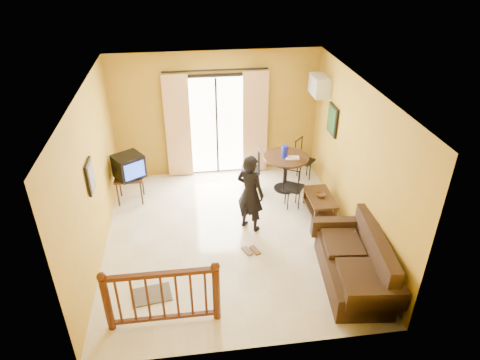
{
  "coord_description": "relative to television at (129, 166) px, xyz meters",
  "views": [
    {
      "loc": [
        -0.65,
        -6.3,
        4.89
      ],
      "look_at": [
        0.22,
        0.2,
        1.06
      ],
      "focal_mm": 32.0,
      "sensor_mm": 36.0,
      "label": 1
    }
  ],
  "objects": [
    {
      "name": "doormat",
      "position": [
        0.49,
        -2.81,
        -0.8
      ],
      "size": [
        0.65,
        0.49,
        0.02
      ],
      "primitive_type": "cube",
      "rotation": [
        0.0,
        0.0,
        0.15
      ],
      "color": "#554B44",
      "rests_on": "ground"
    },
    {
      "name": "air_conditioner",
      "position": [
        3.96,
        0.47,
        1.34
      ],
      "size": [
        0.31,
        0.6,
        0.4
      ],
      "color": "silver",
      "rests_on": "room_shell"
    },
    {
      "name": "sofa",
      "position": [
        3.73,
        -2.91,
        -0.47
      ],
      "size": [
        1.05,
        1.96,
        0.9
      ],
      "rotation": [
        0.0,
        0.0,
        -0.11
      ],
      "color": "#332013",
      "rests_on": "ground"
    },
    {
      "name": "stair_balustrade",
      "position": [
        0.72,
        -3.38,
        -0.24
      ],
      "size": [
        1.63,
        0.13,
        1.04
      ],
      "color": "#471E0F",
      "rests_on": "ground"
    },
    {
      "name": "picture_left",
      "position": [
        -0.35,
        -1.68,
        0.74
      ],
      "size": [
        0.05,
        0.42,
        0.52
      ],
      "color": "black",
      "rests_on": "room_shell"
    },
    {
      "name": "room_shell",
      "position": [
        1.87,
        -1.48,
        0.9
      ],
      "size": [
        5.0,
        5.0,
        5.0
      ],
      "color": "white",
      "rests_on": "ground"
    },
    {
      "name": "dining_table",
      "position": [
        3.24,
        0.02,
        -0.17
      ],
      "size": [
        0.96,
        0.96,
        0.8
      ],
      "color": "black",
      "rests_on": "ground"
    },
    {
      "name": "bowl",
      "position": [
        3.72,
        -0.98,
        -0.38
      ],
      "size": [
        0.21,
        0.21,
        0.06
      ],
      "primitive_type": "imported",
      "rotation": [
        0.0,
        0.0,
        -0.09
      ],
      "color": "#51371B",
      "rests_on": "coffee_table"
    },
    {
      "name": "botanical_print",
      "position": [
        4.08,
        -0.18,
        0.84
      ],
      "size": [
        0.05,
        0.5,
        0.6
      ],
      "color": "black",
      "rests_on": "room_shell"
    },
    {
      "name": "standing_person",
      "position": [
        2.28,
        -1.26,
        -0.04
      ],
      "size": [
        0.66,
        0.64,
        1.52
      ],
      "primitive_type": "imported",
      "rotation": [
        0.0,
        0.0,
        2.43
      ],
      "color": "black",
      "rests_on": "ground"
    },
    {
      "name": "water_jug",
      "position": [
        3.2,
        0.0,
        0.12
      ],
      "size": [
        0.14,
        0.14,
        0.26
      ],
      "primitive_type": "cylinder",
      "color": "#121AAB",
      "rests_on": "dining_table"
    },
    {
      "name": "dining_chairs",
      "position": [
        3.17,
        -0.03,
        -0.81
      ],
      "size": [
        1.76,
        1.65,
        0.95
      ],
      "color": "black",
      "rests_on": "ground"
    },
    {
      "name": "sandals",
      "position": [
        2.19,
        -1.98,
        -0.79
      ],
      "size": [
        0.33,
        0.27,
        0.03
      ],
      "color": "#51371B",
      "rests_on": "ground"
    },
    {
      "name": "television",
      "position": [
        0.0,
        0.0,
        0.0
      ],
      "size": [
        0.71,
        0.69,
        0.48
      ],
      "rotation": [
        0.0,
        0.0,
        0.57
      ],
      "color": "black",
      "rests_on": "tv_table"
    },
    {
      "name": "tv_table",
      "position": [
        -0.03,
        0.0,
        -0.32
      ],
      "size": [
        0.56,
        0.47,
        0.57
      ],
      "color": "black",
      "rests_on": "ground"
    },
    {
      "name": "ground",
      "position": [
        1.87,
        -1.48,
        -0.81
      ],
      "size": [
        5.0,
        5.0,
        0.0
      ],
      "primitive_type": "plane",
      "color": "beige",
      "rests_on": "ground"
    },
    {
      "name": "serving_tray",
      "position": [
        3.35,
        -0.08,
        -0.0
      ],
      "size": [
        0.3,
        0.22,
        0.02
      ],
      "primitive_type": "cube",
      "rotation": [
        0.0,
        0.0,
        -0.14
      ],
      "color": "beige",
      "rests_on": "dining_table"
    },
    {
      "name": "balcony_door",
      "position": [
        1.87,
        0.96,
        0.38
      ],
      "size": [
        2.25,
        0.14,
        2.46
      ],
      "color": "black",
      "rests_on": "ground"
    },
    {
      "name": "coffee_table",
      "position": [
        3.72,
        -0.97,
        -0.55
      ],
      "size": [
        0.49,
        0.88,
        0.39
      ],
      "color": "black",
      "rests_on": "ground"
    }
  ]
}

